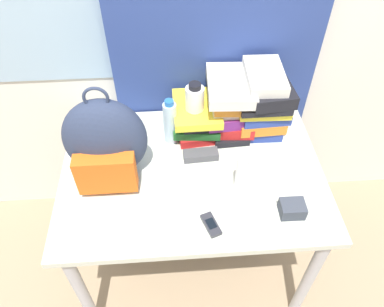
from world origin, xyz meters
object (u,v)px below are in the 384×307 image
Objects in this scene: backpack at (105,142)px; sunscreen_bottle at (242,172)px; cell_phone at (211,225)px; water_bottle at (170,122)px; sports_bottle at (195,111)px; book_stack_right at (262,101)px; book_stack_center at (230,105)px; sunglasses_case at (201,155)px; camera_pouch at (292,209)px; book_stack_left at (198,118)px.

sunscreen_bottle is (0.52, -0.11, -0.09)m from backpack.
cell_phone is (-0.14, -0.18, -0.08)m from sunscreen_bottle.
water_bottle is at bearing 35.50° from backpack.
book_stack_right is at bearing 4.27° from sports_bottle.
sunglasses_case is (-0.14, -0.18, -0.12)m from book_stack_center.
backpack is at bearing 159.98° from camera_pouch.
sunscreen_bottle is at bearing -47.42° from water_bottle.
sports_bottle is 2.97× the size of camera_pouch.
sunglasses_case is at bearing 130.37° from sunscreen_bottle.
cell_phone is 0.72× the size of sunglasses_case.
sports_bottle is at bearing 16.01° from water_bottle.
sunscreen_bottle is at bearing -67.25° from book_stack_left.
book_stack_right reaches higher than sunscreen_bottle.
sports_bottle is 0.19m from sunglasses_case.
sports_bottle is (-0.30, -0.02, -0.03)m from book_stack_right.
sports_bottle reaches higher than water_bottle.
sunscreen_bottle is (0.14, -0.34, 0.01)m from book_stack_left.
book_stack_right reaches higher than water_bottle.
book_stack_right is 0.42m from water_bottle.
sunscreen_bottle is 0.23m from camera_pouch.
backpack reaches higher than sunscreen_bottle.
sports_bottle is at bearing -170.85° from book_stack_center.
sunglasses_case is (-0.01, 0.35, 0.01)m from cell_phone.
book_stack_center is 0.56m from cell_phone.
book_stack_center is at bearing 178.72° from book_stack_right.
water_bottle is 1.47× the size of sunglasses_case.
book_stack_left is at bearing 21.79° from water_bottle.
backpack reaches higher than cell_phone.
sports_bottle reaches higher than sunglasses_case.
water_bottle is 0.50m from cell_phone.
sunscreen_bottle is 0.23m from sunglasses_case.
camera_pouch is (0.17, -0.14, -0.06)m from sunscreen_bottle.
backpack is 0.45m from book_stack_left.
book_stack_right is at bearing 19.43° from backpack.
backpack is 0.51m from cell_phone.
sports_bottle is at bearing -129.72° from book_stack_left.
backpack is 1.66× the size of book_stack_left.
book_stack_center reaches higher than sunscreen_bottle.
sports_bottle reaches higher than book_stack_left.
book_stack_right is 0.50m from camera_pouch.
book_stack_center is at bearing 11.99° from water_bottle.
cell_phone is at bearing -74.28° from water_bottle.
water_bottle is 1.20× the size of sunscreen_bottle.
sunglasses_case is (0.01, -0.15, -0.12)m from sports_bottle.
sunglasses_case is at bearing -128.78° from book_stack_center.
cell_phone is 0.35m from sunglasses_case.
sunglasses_case is 1.62× the size of camera_pouch.
cell_phone is at bearing -104.57° from book_stack_center.
sports_bottle is (0.36, 0.21, -0.05)m from backpack.
book_stack_right reaches higher than cell_phone.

